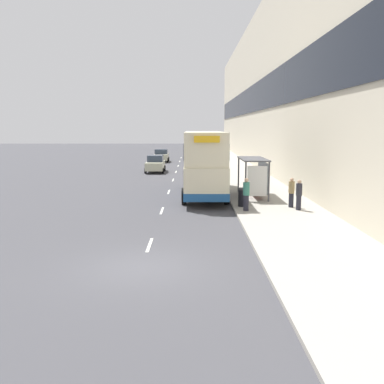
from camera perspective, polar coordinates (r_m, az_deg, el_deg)
ground_plane at (r=14.45m, az=-6.96°, el=-9.94°), size 220.00×220.00×0.00m
pavement at (r=52.52m, az=5.07°, el=3.64°), size 5.00×93.00×0.14m
terrace_facade at (r=53.02m, az=9.61°, el=13.13°), size 3.10×93.00×17.78m
lane_mark_0 at (r=17.01m, az=-5.90°, el=-7.04°), size 0.12×2.00×0.01m
lane_mark_1 at (r=23.81m, az=-4.25°, el=-2.50°), size 0.12×2.00×0.01m
lane_mark_2 at (r=30.71m, az=-3.34°, el=0.02°), size 0.12×2.00×0.01m
lane_mark_3 at (r=37.65m, az=-2.76°, el=1.61°), size 0.12×2.00×0.01m
lane_mark_4 at (r=44.61m, az=-2.37°, el=2.70°), size 0.12×2.00×0.01m
lane_mark_5 at (r=51.59m, az=-2.08°, el=3.50°), size 0.12×2.00×0.01m
lane_mark_6 at (r=58.57m, az=-1.86°, el=4.11°), size 0.12×2.00×0.01m
lane_mark_7 at (r=65.56m, az=-1.69°, el=4.59°), size 0.12×2.00×0.01m
bus_shelter at (r=27.58m, az=8.34°, el=2.88°), size 1.60×4.20×2.48m
double_decker_bus_near at (r=28.76m, az=1.38°, el=4.02°), size 2.85×10.86×4.30m
car_0 at (r=44.38m, az=-5.13°, el=3.76°), size 1.93×4.31×1.75m
car_1 at (r=71.49m, az=0.58°, el=5.60°), size 1.94×4.37×1.72m
car_2 at (r=57.53m, az=-4.35°, el=4.85°), size 2.03×3.90×1.71m
pedestrian_at_shelter at (r=23.09m, az=7.02°, el=-0.27°), size 0.35×0.35×1.77m
pedestrian_1 at (r=24.56m, az=12.89°, el=-0.01°), size 0.33×0.33×1.67m
pedestrian_2 at (r=31.18m, az=7.96°, el=1.96°), size 0.34×0.34×1.72m
pedestrian_3 at (r=23.82m, az=13.85°, el=-0.32°), size 0.33×0.33×1.66m
litter_bin at (r=24.38m, az=6.56°, el=-0.68°), size 0.55×0.55×1.05m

